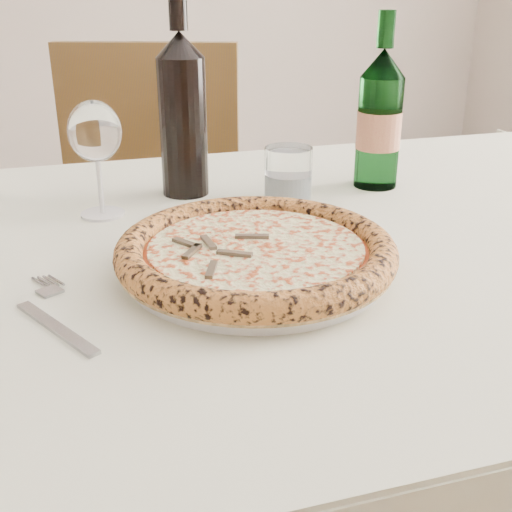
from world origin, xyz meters
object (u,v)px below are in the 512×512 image
object	(u,v)px
pizza	(256,251)
dining_table	(230,297)
wine_glass	(95,135)
beer_bottle	(379,120)
wine_bottle	(183,113)
tumbler	(288,177)
chair_far	(145,210)
plate	(256,265)

from	to	relation	value
pizza	dining_table	bearing A→B (deg)	90.00
dining_table	wine_glass	size ratio (longest dim) A/B	9.82
beer_bottle	wine_bottle	distance (m)	0.31
beer_bottle	wine_bottle	world-z (taller)	wine_bottle
dining_table	wine_glass	bearing A→B (deg)	130.56
dining_table	tumbler	size ratio (longest dim) A/B	19.83
chair_far	wine_bottle	size ratio (longest dim) A/B	3.11
plate	chair_far	bearing A→B (deg)	87.61
dining_table	beer_bottle	bearing A→B (deg)	26.46
chair_far	wine_bottle	xyz separation A→B (m)	(-0.04, -0.59, 0.35)
wine_glass	wine_bottle	xyz separation A→B (m)	(0.14, 0.06, 0.01)
chair_far	beer_bottle	distance (m)	0.78
wine_glass	wine_bottle	distance (m)	0.15
pizza	wine_glass	world-z (taller)	wine_glass
chair_far	plate	bearing A→B (deg)	-92.39
wine_bottle	chair_far	bearing A→B (deg)	86.43
chair_far	pizza	bearing A→B (deg)	-92.39
plate	wine_glass	world-z (taller)	wine_glass
tumbler	beer_bottle	world-z (taller)	beer_bottle
chair_far	wine_glass	distance (m)	0.75
plate	beer_bottle	world-z (taller)	beer_bottle
dining_table	pizza	world-z (taller)	pizza
chair_far	beer_bottle	world-z (taller)	beer_bottle
chair_far	tumbler	size ratio (longest dim) A/B	11.37
wine_glass	pizza	bearing A→B (deg)	-62.10
chair_far	pizza	size ratio (longest dim) A/B	2.87
plate	wine_bottle	xyz separation A→B (m)	(0.00, 0.32, 0.12)
wine_bottle	beer_bottle	bearing A→B (deg)	-13.09
dining_table	wine_glass	xyz separation A→B (m)	(-0.14, 0.16, 0.20)
dining_table	beer_bottle	world-z (taller)	beer_bottle
pizza	beer_bottle	size ratio (longest dim) A/B	1.19
plate	tumbler	world-z (taller)	tumbler
dining_table	plate	world-z (taller)	plate
plate	wine_glass	xyz separation A→B (m)	(-0.14, 0.26, 0.11)
tumbler	dining_table	bearing A→B (deg)	-136.22
beer_bottle	dining_table	bearing A→B (deg)	-153.54
beer_bottle	plate	bearing A→B (deg)	-140.45
pizza	wine_glass	distance (m)	0.31
pizza	tumbler	bearing A→B (deg)	59.04
dining_table	chair_far	xyz separation A→B (m)	(0.04, 0.81, -0.14)
wine_glass	wine_bottle	bearing A→B (deg)	23.17
dining_table	tumbler	world-z (taller)	tumbler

